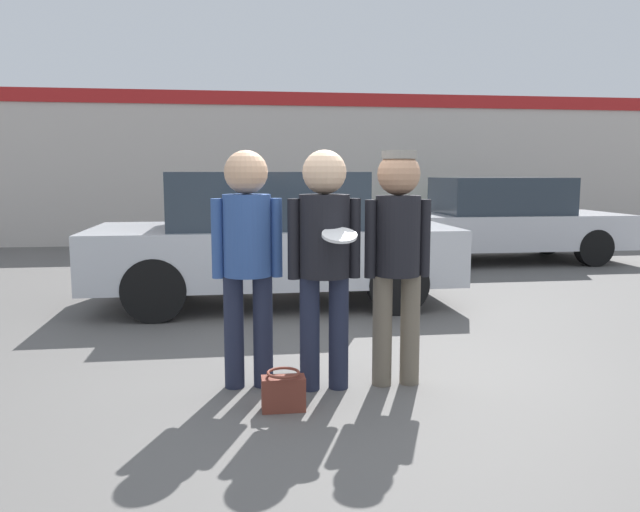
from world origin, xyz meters
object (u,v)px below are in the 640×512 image
(parked_car_near, at_px, (272,238))
(person_middle_with_frisbee, at_px, (324,246))
(parked_car_far, at_px, (501,220))
(shrub, at_px, (413,221))
(person_right, at_px, (398,245))
(handbag, at_px, (283,392))
(person_left, at_px, (247,246))

(parked_car_near, bearing_deg, person_middle_with_frisbee, -86.61)
(person_middle_with_frisbee, height_order, parked_car_far, person_middle_with_frisbee)
(shrub, bearing_deg, person_right, -107.16)
(person_middle_with_frisbee, relative_size, person_right, 1.00)
(parked_car_near, distance_m, handbag, 3.69)
(person_middle_with_frisbee, relative_size, shrub, 1.71)
(person_middle_with_frisbee, relative_size, parked_car_far, 0.42)
(person_middle_with_frisbee, height_order, handbag, person_middle_with_frisbee)
(parked_car_far, bearing_deg, person_left, -127.54)
(person_right, relative_size, shrub, 1.71)
(person_left, height_order, parked_car_far, person_left)
(shrub, distance_m, handbag, 10.36)
(person_left, bearing_deg, person_right, -5.20)
(person_left, xyz_separation_m, shrub, (3.98, 9.13, -0.56))
(shrub, bearing_deg, parked_car_far, -73.59)
(person_middle_with_frisbee, relative_size, parked_car_near, 0.41)
(person_left, relative_size, parked_car_far, 0.42)
(person_right, bearing_deg, person_left, 174.80)
(person_middle_with_frisbee, bearing_deg, person_left, 167.16)
(person_left, distance_m, handbag, 1.11)
(person_right, height_order, parked_car_near, person_right)
(person_right, distance_m, shrub, 9.68)
(person_left, distance_m, parked_car_far, 7.92)
(person_right, xyz_separation_m, shrub, (2.85, 9.23, -0.57))
(parked_car_near, relative_size, shrub, 4.22)
(person_right, height_order, parked_car_far, person_right)
(person_middle_with_frisbee, bearing_deg, shrub, 69.75)
(person_middle_with_frisbee, xyz_separation_m, parked_car_far, (4.25, 6.40, -0.33))
(parked_car_near, bearing_deg, person_right, -76.74)
(parked_car_far, bearing_deg, person_middle_with_frisbee, -123.61)
(person_right, xyz_separation_m, parked_car_near, (-0.75, 3.20, -0.27))
(person_left, relative_size, person_right, 1.00)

